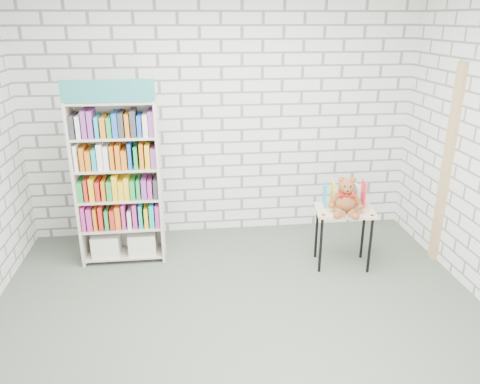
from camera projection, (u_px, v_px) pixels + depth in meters
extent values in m
plane|color=#4B5447|center=(243.00, 325.00, 4.04)|extent=(4.50, 4.50, 0.00)
cube|color=silver|center=(222.00, 118.00, 5.41)|extent=(4.50, 0.02, 2.80)
cube|color=silver|center=(313.00, 340.00, 1.69)|extent=(4.50, 0.02, 2.80)
cube|color=beige|center=(78.00, 185.00, 4.82)|extent=(0.03, 0.34, 1.74)
cube|color=beige|center=(160.00, 182.00, 4.91)|extent=(0.03, 0.34, 1.74)
cube|color=beige|center=(121.00, 179.00, 5.01)|extent=(0.87, 0.02, 1.74)
cube|color=teal|center=(108.00, 91.00, 4.37)|extent=(0.87, 0.02, 0.21)
cube|color=beige|center=(126.00, 253.00, 5.15)|extent=(0.81, 0.32, 0.02)
cube|color=beige|center=(123.00, 226.00, 5.03)|extent=(0.81, 0.32, 0.02)
cube|color=beige|center=(120.00, 197.00, 4.92)|extent=(0.81, 0.32, 0.02)
cube|color=beige|center=(118.00, 168.00, 4.80)|extent=(0.81, 0.32, 0.02)
cube|color=beige|center=(115.00, 136.00, 4.69)|extent=(0.81, 0.32, 0.02)
cube|color=beige|center=(111.00, 102.00, 4.56)|extent=(0.81, 0.32, 0.02)
cube|color=silver|center=(107.00, 243.00, 5.08)|extent=(0.29, 0.28, 0.23)
cube|color=silver|center=(143.00, 242.00, 5.12)|extent=(0.29, 0.28, 0.23)
cube|color=yellow|center=(122.00, 215.00, 4.98)|extent=(0.81, 0.28, 0.23)
cube|color=blue|center=(119.00, 186.00, 4.86)|extent=(0.81, 0.28, 0.23)
cube|color=green|center=(116.00, 156.00, 4.75)|extent=(0.81, 0.28, 0.23)
cube|color=orange|center=(113.00, 124.00, 4.63)|extent=(0.81, 0.28, 0.23)
cube|color=#DAB683|center=(345.00, 211.00, 4.81)|extent=(0.64, 0.49, 0.03)
cylinder|color=black|center=(321.00, 245.00, 4.78)|extent=(0.03, 0.03, 0.61)
cylinder|color=black|center=(317.00, 232.00, 5.08)|extent=(0.03, 0.03, 0.61)
cylinder|color=black|center=(370.00, 246.00, 4.77)|extent=(0.03, 0.03, 0.61)
cylinder|color=black|center=(363.00, 232.00, 5.07)|extent=(0.03, 0.03, 0.61)
cylinder|color=black|center=(323.00, 215.00, 4.67)|extent=(0.04, 0.04, 0.01)
cylinder|color=black|center=(372.00, 216.00, 4.66)|extent=(0.04, 0.04, 0.01)
cube|color=#2A99BA|center=(325.00, 195.00, 4.86)|extent=(0.04, 0.18, 0.25)
cube|color=yellow|center=(332.00, 195.00, 4.86)|extent=(0.04, 0.18, 0.25)
cube|color=#F2481A|center=(340.00, 195.00, 4.86)|extent=(0.04, 0.18, 0.25)
cube|color=black|center=(348.00, 195.00, 4.85)|extent=(0.04, 0.18, 0.25)
cube|color=silver|center=(356.00, 195.00, 4.85)|extent=(0.04, 0.18, 0.25)
cube|color=red|center=(363.00, 195.00, 4.85)|extent=(0.04, 0.18, 0.25)
ellipsoid|color=brown|center=(346.00, 202.00, 4.70)|extent=(0.22, 0.19, 0.22)
sphere|color=brown|center=(347.00, 186.00, 4.64)|extent=(0.16, 0.16, 0.16)
sphere|color=brown|center=(341.00, 180.00, 4.64)|extent=(0.06, 0.06, 0.06)
sphere|color=brown|center=(353.00, 180.00, 4.62)|extent=(0.06, 0.06, 0.06)
sphere|color=brown|center=(347.00, 191.00, 4.59)|extent=(0.06, 0.06, 0.06)
sphere|color=black|center=(345.00, 186.00, 4.57)|extent=(0.02, 0.02, 0.02)
sphere|color=black|center=(351.00, 187.00, 4.57)|extent=(0.02, 0.02, 0.02)
sphere|color=black|center=(348.00, 191.00, 4.56)|extent=(0.02, 0.02, 0.02)
cylinder|color=brown|center=(335.00, 199.00, 4.69)|extent=(0.11, 0.11, 0.16)
cylinder|color=brown|center=(357.00, 200.00, 4.66)|extent=(0.12, 0.09, 0.16)
sphere|color=brown|center=(331.00, 205.00, 4.70)|extent=(0.06, 0.06, 0.06)
sphere|color=brown|center=(360.00, 207.00, 4.66)|extent=(0.06, 0.06, 0.06)
cylinder|color=brown|center=(339.00, 212.00, 4.63)|extent=(0.08, 0.17, 0.09)
cylinder|color=brown|center=(352.00, 213.00, 4.62)|extent=(0.15, 0.18, 0.09)
sphere|color=brown|center=(337.00, 215.00, 4.57)|extent=(0.08, 0.08, 0.08)
sphere|color=brown|center=(356.00, 216.00, 4.55)|extent=(0.08, 0.08, 0.08)
cone|color=#BB0B0F|center=(343.00, 195.00, 4.61)|extent=(0.08, 0.07, 0.06)
cone|color=#BB0B0F|center=(351.00, 196.00, 4.60)|extent=(0.08, 0.07, 0.06)
sphere|color=#BB0B0F|center=(347.00, 196.00, 4.61)|extent=(0.03, 0.03, 0.03)
cube|color=tan|center=(447.00, 167.00, 4.80)|extent=(0.05, 0.12, 2.10)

